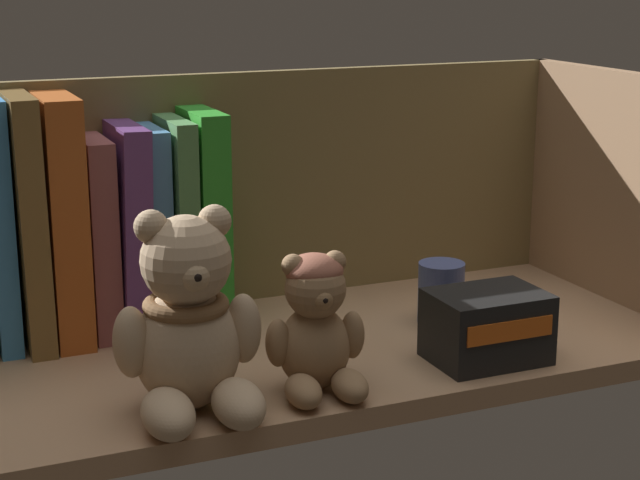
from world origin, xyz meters
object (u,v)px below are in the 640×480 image
(book_5, at_px, (25,219))
(teddy_bear_smaller, at_px, (316,327))
(book_8, at_px, (125,227))
(small_product_box, at_px, (487,326))
(book_9, at_px, (151,226))
(pillar_candle, at_px, (441,293))
(book_11, at_px, (201,215))
(book_7, at_px, (95,235))
(book_6, at_px, (60,217))
(teddy_bear_larger, at_px, (189,327))
(book_10, at_px, (174,220))

(book_5, relative_size, teddy_bear_smaller, 1.98)
(book_8, bearing_deg, small_product_box, -38.63)
(book_9, bearing_deg, pillar_candle, -23.08)
(book_11, distance_m, pillar_candle, 0.25)
(book_7, relative_size, book_8, 0.95)
(book_8, height_order, book_9, book_8)
(teddy_bear_smaller, bearing_deg, pillar_candle, 31.51)
(book_6, xyz_separation_m, small_product_box, (0.34, -0.22, -0.08))
(teddy_bear_larger, height_order, small_product_box, teddy_bear_larger)
(book_7, height_order, book_8, book_8)
(teddy_bear_larger, distance_m, small_product_box, 0.28)
(book_7, distance_m, teddy_bear_larger, 0.23)
(book_10, relative_size, small_product_box, 2.03)
(book_7, bearing_deg, book_6, 180.00)
(teddy_bear_larger, bearing_deg, book_8, 89.50)
(book_9, distance_m, teddy_bear_smaller, 0.24)
(book_5, distance_m, teddy_bear_smaller, 0.31)
(book_6, relative_size, book_9, 1.18)
(book_10, bearing_deg, book_9, 180.00)
(small_product_box, bearing_deg, book_8, 141.37)
(teddy_bear_smaller, height_order, pillar_candle, teddy_bear_smaller)
(book_6, xyz_separation_m, teddy_bear_smaller, (0.17, -0.22, -0.06))
(book_7, xyz_separation_m, book_8, (0.03, 0.00, 0.01))
(teddy_bear_smaller, distance_m, small_product_box, 0.17)
(book_8, bearing_deg, book_11, 0.00)
(book_9, xyz_separation_m, book_11, (0.05, 0.00, 0.01))
(book_7, height_order, teddy_bear_larger, book_7)
(book_9, distance_m, teddy_bear_larger, 0.23)
(book_6, relative_size, small_product_box, 2.31)
(book_5, bearing_deg, book_8, 0.00)
(book_6, distance_m, book_11, 0.14)
(book_11, height_order, pillar_candle, book_11)
(book_10, bearing_deg, book_8, 180.00)
(book_7, relative_size, book_9, 0.97)
(book_6, bearing_deg, book_9, 0.00)
(pillar_candle, bearing_deg, book_10, 154.97)
(book_5, bearing_deg, book_9, 0.00)
(book_6, bearing_deg, book_8, 0.00)
(book_6, xyz_separation_m, book_11, (0.14, 0.00, -0.01))
(pillar_candle, bearing_deg, book_7, 160.59)
(book_5, relative_size, book_6, 1.01)
(book_6, distance_m, book_7, 0.04)
(book_7, relative_size, teddy_bear_larger, 1.15)
(book_11, height_order, teddy_bear_larger, book_11)
(book_6, height_order, book_9, book_6)
(book_8, bearing_deg, book_5, 180.00)
(pillar_candle, bearing_deg, teddy_bear_smaller, -148.49)
(book_11, height_order, teddy_bear_smaller, book_11)
(book_8, relative_size, book_9, 1.02)
(book_9, bearing_deg, teddy_bear_smaller, -70.22)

